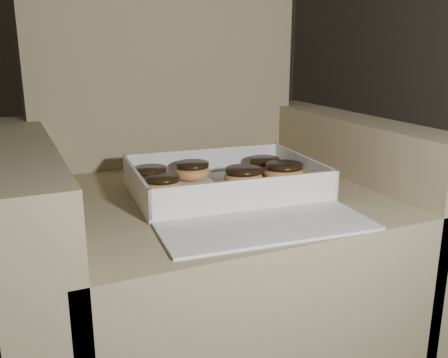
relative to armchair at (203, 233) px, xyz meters
name	(u,v)px	position (x,y,z in m)	size (l,w,h in m)	color
armchair	(203,233)	(0.00, 0.00, 0.00)	(0.84, 0.71, 0.88)	#8C8059
bakery_box	(232,191)	(0.02, -0.11, 0.13)	(0.40, 0.46, 0.06)	silver
donut_a	(163,184)	(-0.11, -0.06, 0.14)	(0.07, 0.07, 0.04)	#DE924D
donut_b	(284,172)	(0.15, -0.09, 0.15)	(0.09, 0.09, 0.04)	#DE924D
donut_c	(150,176)	(-0.11, 0.01, 0.15)	(0.08, 0.08, 0.04)	#DE924D
donut_d	(264,166)	(0.15, -0.01, 0.15)	(0.08, 0.08, 0.04)	#DE924D
donut_e	(243,177)	(0.06, -0.08, 0.15)	(0.08, 0.08, 0.04)	#DE924D
donut_f	(192,171)	(-0.02, 0.01, 0.15)	(0.08, 0.08, 0.04)	#DE924D
crumb_a	(214,190)	(-0.01, -0.09, 0.13)	(0.01, 0.01, 0.00)	black
crumb_b	(180,196)	(-0.08, -0.10, 0.13)	(0.01, 0.01, 0.00)	black
crumb_c	(255,197)	(0.05, -0.16, 0.13)	(0.01, 0.01, 0.00)	black
crumb_d	(287,192)	(0.12, -0.16, 0.13)	(0.01, 0.01, 0.00)	black
crumb_e	(166,203)	(-0.12, -0.12, 0.13)	(0.01, 0.01, 0.00)	black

